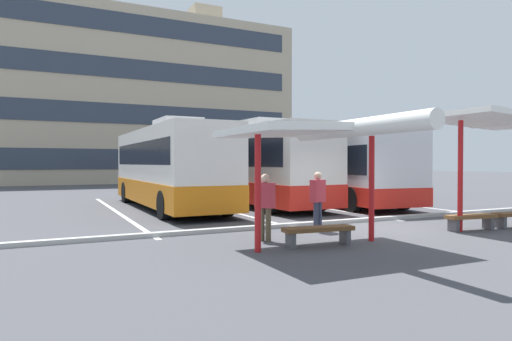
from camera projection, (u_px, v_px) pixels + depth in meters
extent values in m
plane|color=#47474C|center=(368.00, 227.00, 13.17)|extent=(160.00, 160.00, 0.00)
cube|color=tan|center=(134.00, 103.00, 46.84)|extent=(31.72, 12.32, 16.68)
cube|color=#2D3847|center=(146.00, 159.00, 41.37)|extent=(29.18, 0.08, 1.84)
cube|color=#2D3847|center=(146.00, 115.00, 41.30)|extent=(29.18, 0.08, 1.84)
cube|color=#2D3847|center=(146.00, 70.00, 41.23)|extent=(29.18, 0.08, 1.84)
cube|color=#2D3847|center=(146.00, 25.00, 41.16)|extent=(29.18, 0.08, 1.84)
cube|color=tan|center=(204.00, 21.00, 50.14)|extent=(3.20, 3.20, 2.80)
cube|color=silver|center=(169.00, 166.00, 18.70)|extent=(2.58, 10.54, 3.05)
cube|color=orange|center=(169.00, 191.00, 18.72)|extent=(2.62, 10.58, 0.93)
cube|color=black|center=(169.00, 154.00, 18.69)|extent=(2.60, 9.70, 0.91)
cube|color=black|center=(143.00, 159.00, 23.39)|extent=(2.21, 0.09, 1.83)
cube|color=silver|center=(178.00, 124.00, 17.49)|extent=(1.52, 2.21, 0.36)
cylinder|color=black|center=(126.00, 192.00, 21.50)|extent=(0.31, 1.00, 1.00)
cylinder|color=black|center=(172.00, 191.00, 22.52)|extent=(0.31, 1.00, 1.00)
cylinder|color=black|center=(164.00, 205.00, 14.93)|extent=(0.31, 1.00, 1.00)
cylinder|color=black|center=(227.00, 202.00, 15.95)|extent=(0.31, 1.00, 1.00)
cube|color=silver|center=(247.00, 164.00, 20.70)|extent=(2.87, 11.62, 3.20)
cube|color=red|center=(247.00, 189.00, 20.72)|extent=(2.91, 11.66, 0.87)
cube|color=black|center=(247.00, 154.00, 20.69)|extent=(2.87, 10.70, 1.14)
cube|color=black|center=(203.00, 157.00, 25.77)|extent=(2.18, 0.15, 1.92)
cube|color=silver|center=(262.00, 124.00, 19.39)|extent=(1.56, 2.25, 0.36)
cylinder|color=black|center=(194.00, 189.00, 23.88)|extent=(0.33, 1.01, 1.00)
cylinder|color=black|center=(232.00, 188.00, 24.94)|extent=(0.33, 1.01, 1.00)
cylinder|color=black|center=(270.00, 201.00, 16.50)|extent=(0.33, 1.01, 1.00)
cylinder|color=black|center=(319.00, 199.00, 17.56)|extent=(0.33, 1.01, 1.00)
cube|color=silver|center=(325.00, 167.00, 21.75)|extent=(3.79, 12.16, 2.89)
cube|color=red|center=(325.00, 189.00, 21.77)|extent=(3.83, 12.20, 0.73)
cube|color=black|center=(325.00, 161.00, 21.75)|extent=(3.72, 11.21, 1.14)
cube|color=black|center=(278.00, 161.00, 27.34)|extent=(2.26, 0.31, 1.73)
cube|color=silver|center=(341.00, 133.00, 20.32)|extent=(1.76, 2.35, 0.36)
cylinder|color=black|center=(270.00, 188.00, 25.49)|extent=(0.40, 1.03, 1.00)
cylinder|color=black|center=(307.00, 187.00, 26.29)|extent=(0.40, 1.03, 1.00)
cylinder|color=black|center=(352.00, 199.00, 17.26)|extent=(0.40, 1.03, 1.00)
cylinder|color=black|center=(402.00, 198.00, 18.06)|extent=(0.40, 1.03, 1.00)
cube|color=white|center=(117.00, 212.00, 17.34)|extent=(0.16, 14.00, 0.01)
cube|color=white|center=(215.00, 207.00, 19.12)|extent=(0.16, 14.00, 0.01)
cube|color=white|center=(296.00, 204.00, 20.90)|extent=(0.16, 14.00, 0.01)
cube|color=white|center=(364.00, 200.00, 22.69)|extent=(0.16, 14.00, 0.01)
cylinder|color=red|center=(258.00, 192.00, 9.52)|extent=(0.14, 0.14, 2.60)
cylinder|color=red|center=(372.00, 188.00, 10.89)|extent=(0.14, 0.14, 2.60)
cube|color=white|center=(319.00, 131.00, 10.18)|extent=(4.14, 2.98, 0.29)
cylinder|color=white|center=(356.00, 128.00, 8.98)|extent=(0.36, 4.14, 0.36)
cube|color=brown|center=(318.00, 229.00, 10.22)|extent=(1.75, 0.59, 0.10)
cube|color=#4C4C51|center=(291.00, 240.00, 9.98)|extent=(0.15, 0.35, 0.35)
cube|color=#4C4C51|center=(345.00, 237.00, 10.46)|extent=(0.15, 0.35, 0.35)
cylinder|color=red|center=(460.00, 176.00, 12.36)|extent=(0.14, 0.14, 3.13)
cube|color=white|center=(493.00, 120.00, 12.93)|extent=(3.75, 2.58, 0.35)
cube|color=brown|center=(471.00, 216.00, 12.59)|extent=(1.61, 0.59, 0.10)
cube|color=#4C4C51|center=(453.00, 225.00, 12.38)|extent=(0.16, 0.35, 0.35)
cube|color=#4C4C51|center=(488.00, 223.00, 12.81)|extent=(0.16, 0.35, 0.35)
cube|color=#4C4C51|center=(501.00, 222.00, 13.00)|extent=(0.16, 0.35, 0.35)
cube|color=#ADADA8|center=(345.00, 221.00, 14.15)|extent=(44.00, 0.24, 0.12)
cylinder|color=brown|center=(268.00, 225.00, 10.85)|extent=(0.14, 0.14, 0.82)
cylinder|color=brown|center=(262.00, 224.00, 10.91)|extent=(0.14, 0.14, 0.82)
cube|color=#BF333F|center=(265.00, 195.00, 10.87)|extent=(0.49, 0.50, 0.62)
sphere|color=beige|center=(265.00, 178.00, 10.86)|extent=(0.22, 0.22, 0.22)
cylinder|color=#33384C|center=(319.00, 216.00, 12.51)|extent=(0.14, 0.14, 0.83)
cylinder|color=#33384C|center=(316.00, 217.00, 12.39)|extent=(0.14, 0.14, 0.83)
cube|color=#BF333F|center=(318.00, 191.00, 12.44)|extent=(0.53, 0.38, 0.62)
sphere|color=beige|center=(318.00, 176.00, 12.43)|extent=(0.23, 0.23, 0.23)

